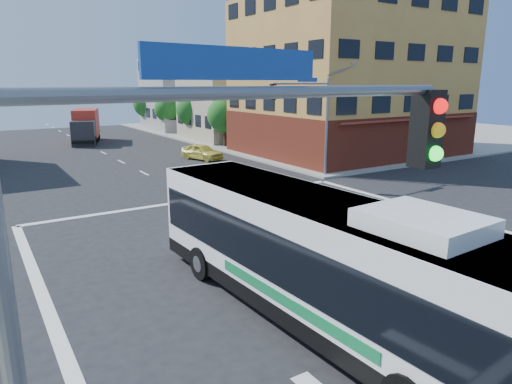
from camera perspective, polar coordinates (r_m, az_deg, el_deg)
ground at (r=19.05m, az=4.99°, el=-7.06°), size 120.00×120.00×0.00m
sidewalk_ne at (r=67.54m, az=10.89°, el=7.70°), size 50.00×50.00×0.15m
corner_building_ne at (r=44.90m, az=11.48°, el=12.27°), size 18.10×15.44×14.00m
building_east_near at (r=55.64m, az=-2.17°, el=11.30°), size 12.06×10.06×9.00m
building_east_far at (r=68.10m, az=-8.21°, el=12.01°), size 12.06×10.06×10.00m
signal_mast_ne at (r=31.84m, az=6.75°, el=10.39°), size 7.91×1.13×8.07m
signal_mast_sw at (r=4.29m, az=-5.15°, el=-9.99°), size 7.91×1.01×8.07m
street_tree_a at (r=47.94m, az=-3.81°, el=9.82°), size 3.60×3.60×5.53m
street_tree_b at (r=55.08m, az=-7.85°, el=10.38°), size 3.80×3.80×5.79m
street_tree_c at (r=62.46m, az=-10.94°, el=10.35°), size 3.40×3.40×5.29m
street_tree_d at (r=69.94m, az=-13.40°, el=10.90°), size 4.00×4.00×6.03m
transit_bus at (r=13.04m, az=7.40°, el=-7.92°), size 3.52×13.55×3.98m
box_truck at (r=55.40m, az=-20.50°, el=7.64°), size 4.71×8.56×3.70m
parked_car at (r=40.73m, az=-6.77°, el=5.02°), size 2.91×4.46×1.41m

